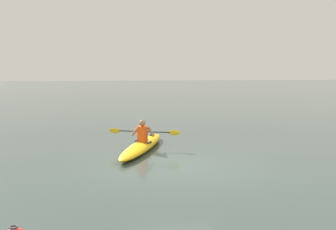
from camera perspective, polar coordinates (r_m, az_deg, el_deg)
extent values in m
plane|color=#384742|center=(10.48, 1.37, -7.76)|extent=(160.00, 160.00, 0.00)
ellipsoid|color=#EAB214|center=(12.57, -3.89, -4.64)|extent=(2.15, 4.30, 0.28)
torus|color=black|center=(12.61, -3.81, -4.04)|extent=(0.78, 0.78, 0.04)
cylinder|color=black|center=(13.78, -2.43, -3.05)|extent=(0.18, 0.18, 0.02)
cylinder|color=#E04C14|center=(12.54, -3.84, -2.83)|extent=(0.34, 0.34, 0.50)
sphere|color=#936B4C|center=(12.49, -3.86, -1.20)|extent=(0.21, 0.21, 0.21)
cylinder|color=black|center=(12.73, -3.60, -2.51)|extent=(1.94, 0.75, 0.03)
ellipsoid|color=gold|center=(13.04, -7.98, -2.34)|extent=(0.39, 0.18, 0.17)
ellipsoid|color=gold|center=(12.50, 0.96, -2.67)|extent=(0.39, 0.18, 0.17)
cylinder|color=#936B4C|center=(12.68, -4.93, -2.46)|extent=(0.31, 0.16, 0.34)
cylinder|color=#936B4C|center=(12.54, -2.55, -2.55)|extent=(0.25, 0.26, 0.34)
torus|color=#333338|center=(5.71, -22.19, -15.34)|extent=(0.12, 0.12, 0.02)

